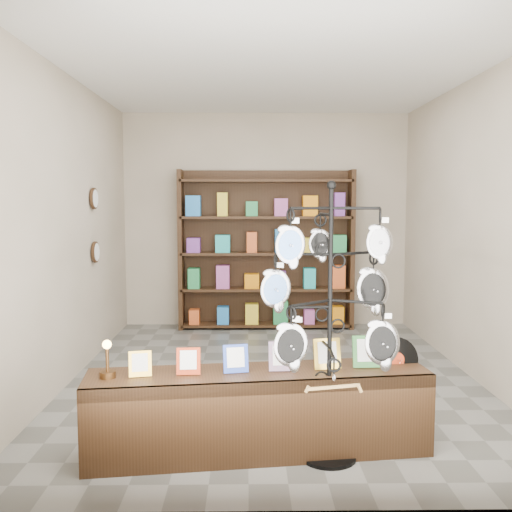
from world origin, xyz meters
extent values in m
plane|color=slate|center=(0.00, 0.00, 0.00)|extent=(5.00, 5.00, 0.00)
plane|color=#C0AF9B|center=(0.00, 2.50, 1.50)|extent=(4.00, 0.00, 4.00)
plane|color=#C0AF9B|center=(0.00, -2.50, 1.50)|extent=(4.00, 0.00, 4.00)
plane|color=#C0AF9B|center=(-2.00, 0.00, 1.50)|extent=(0.00, 5.00, 5.00)
plane|color=#C0AF9B|center=(2.00, 0.00, 1.50)|extent=(0.00, 5.00, 5.00)
plane|color=white|center=(0.00, 0.00, 3.00)|extent=(5.00, 5.00, 0.00)
cylinder|color=black|center=(0.30, -1.83, 0.01)|extent=(0.44, 0.44, 0.03)
cylinder|color=black|center=(0.30, -1.83, 0.93)|extent=(0.04, 0.04, 1.86)
sphere|color=black|center=(0.30, -1.83, 1.87)|extent=(0.06, 0.06, 0.06)
ellipsoid|color=silver|center=(0.27, -1.63, 0.58)|extent=(0.10, 0.05, 0.19)
cube|color=tan|center=(0.29, -2.09, 0.59)|extent=(0.35, 0.10, 0.04)
cube|color=black|center=(-0.18, -1.73, 0.29)|extent=(2.43, 0.77, 0.59)
cube|color=gold|center=(-0.98, -1.83, 0.67)|extent=(0.16, 0.07, 0.17)
cube|color=#AA2B0D|center=(-0.66, -1.79, 0.68)|extent=(0.17, 0.08, 0.18)
cube|color=#263FA5|center=(-0.34, -1.75, 0.68)|extent=(0.18, 0.08, 0.19)
cube|color=#E54C33|center=(-0.02, -1.71, 0.69)|extent=(0.19, 0.08, 0.21)
cube|color=gold|center=(0.31, -1.67, 0.69)|extent=(0.20, 0.09, 0.22)
cube|color=#337233|center=(0.60, -1.63, 0.70)|extent=(0.21, 0.09, 0.23)
cylinder|color=black|center=(0.84, -1.55, 0.62)|extent=(0.33, 0.11, 0.32)
cylinder|color=#AA2B0D|center=(0.84, -1.55, 0.62)|extent=(0.11, 0.04, 0.11)
cylinder|color=#4E3016|center=(-1.20, -1.85, 0.61)|extent=(0.11, 0.11, 0.04)
cylinder|color=#4E3016|center=(-1.20, -1.85, 0.70)|extent=(0.02, 0.02, 0.15)
sphere|color=#FFBF59|center=(-1.20, -1.85, 0.81)|extent=(0.06, 0.06, 0.06)
cube|color=black|center=(0.00, 2.44, 1.10)|extent=(2.40, 0.04, 2.20)
cube|color=black|center=(-1.18, 2.28, 1.10)|extent=(0.06, 0.36, 2.20)
cube|color=black|center=(1.18, 2.28, 1.10)|extent=(0.06, 0.36, 2.20)
cube|color=black|center=(0.00, 2.28, 0.05)|extent=(2.36, 0.36, 0.04)
cube|color=black|center=(0.00, 2.28, 0.55)|extent=(2.36, 0.36, 0.03)
cube|color=black|center=(0.00, 2.28, 1.05)|extent=(2.36, 0.36, 0.04)
cube|color=black|center=(0.00, 2.28, 1.55)|extent=(2.36, 0.36, 0.04)
cube|color=black|center=(0.00, 2.28, 2.05)|extent=(2.36, 0.36, 0.04)
cylinder|color=black|center=(-1.97, 0.80, 1.80)|extent=(0.03, 0.24, 0.24)
cylinder|color=black|center=(-1.97, 0.80, 1.20)|extent=(0.03, 0.24, 0.24)
camera|label=1|loc=(-0.25, -5.61, 1.77)|focal=40.00mm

